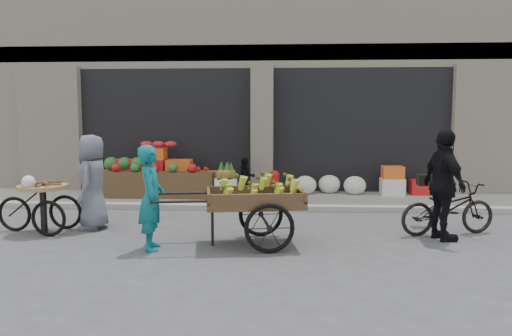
# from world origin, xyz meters

# --- Properties ---
(ground) EXTENTS (80.00, 80.00, 0.00)m
(ground) POSITION_xyz_m (0.00, 0.00, 0.00)
(ground) COLOR #424244
(ground) RESTS_ON ground
(sidewalk) EXTENTS (18.00, 2.20, 0.12)m
(sidewalk) POSITION_xyz_m (0.00, 4.10, 0.06)
(sidewalk) COLOR gray
(sidewalk) RESTS_ON ground
(building) EXTENTS (14.00, 6.45, 7.00)m
(building) POSITION_xyz_m (0.00, 8.03, 3.37)
(building) COLOR beige
(building) RESTS_ON ground
(fruit_display) EXTENTS (3.10, 1.12, 1.24)m
(fruit_display) POSITION_xyz_m (-2.48, 4.38, 0.67)
(fruit_display) COLOR red
(fruit_display) RESTS_ON sidewalk
(pineapple_bin) EXTENTS (0.52, 0.52, 0.50)m
(pineapple_bin) POSITION_xyz_m (-0.75, 3.60, 0.37)
(pineapple_bin) COLOR silver
(pineapple_bin) RESTS_ON sidewalk
(fire_hydrant) EXTENTS (0.22, 0.22, 0.71)m
(fire_hydrant) POSITION_xyz_m (0.35, 3.55, 0.50)
(fire_hydrant) COLOR #A5140F
(fire_hydrant) RESTS_ON sidewalk
(orange_bucket) EXTENTS (0.32, 0.32, 0.30)m
(orange_bucket) POSITION_xyz_m (0.85, 3.50, 0.27)
(orange_bucket) COLOR orange
(orange_bucket) RESTS_ON sidewalk
(right_bay_goods) EXTENTS (3.35, 0.60, 0.70)m
(right_bay_goods) POSITION_xyz_m (2.61, 4.70, 0.41)
(right_bay_goods) COLOR silver
(right_bay_goods) RESTS_ON sidewalk
(seated_person) EXTENTS (0.51, 0.43, 0.93)m
(seated_person) POSITION_xyz_m (-0.35, 4.20, 0.58)
(seated_person) COLOR black
(seated_person) RESTS_ON sidewalk
(banana_cart) EXTENTS (2.68, 1.44, 1.07)m
(banana_cart) POSITION_xyz_m (0.06, 0.26, 0.78)
(banana_cart) COLOR brown
(banana_cart) RESTS_ON ground
(vendor_woman) EXTENTS (0.49, 0.65, 1.60)m
(vendor_woman) POSITION_xyz_m (-1.43, -0.11, 0.80)
(vendor_woman) COLOR #0E666E
(vendor_woman) RESTS_ON ground
(tricycle_cart) EXTENTS (1.44, 0.90, 0.95)m
(tricycle_cart) POSITION_xyz_m (-3.62, 0.87, 0.57)
(tricycle_cart) COLOR #9E7F51
(tricycle_cart) RESTS_ON ground
(vendor_grey) EXTENTS (0.59, 0.86, 1.70)m
(vendor_grey) POSITION_xyz_m (-2.85, 1.21, 0.85)
(vendor_grey) COLOR slate
(vendor_grey) RESTS_ON ground
(bicycle) EXTENTS (1.81, 1.02, 0.90)m
(bicycle) POSITION_xyz_m (3.37, 1.14, 0.45)
(bicycle) COLOR black
(bicycle) RESTS_ON ground
(cyclist) EXTENTS (0.71, 1.14, 1.82)m
(cyclist) POSITION_xyz_m (3.17, 0.74, 0.91)
(cyclist) COLOR black
(cyclist) RESTS_ON ground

